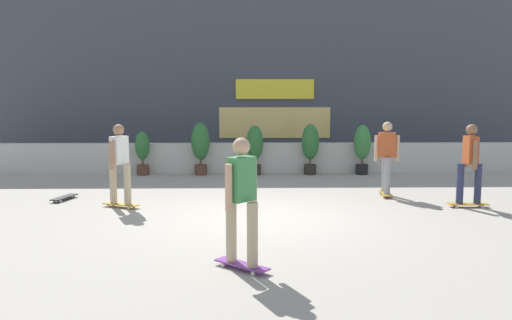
{
  "coord_description": "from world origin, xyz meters",
  "views": [
    {
      "loc": [
        -0.25,
        -9.29,
        2.13
      ],
      "look_at": [
        0.0,
        1.5,
        0.9
      ],
      "focal_mm": 35.55,
      "sensor_mm": 36.0,
      "label": 1
    }
  ],
  "objects_px": {
    "skater_foreground": "(387,155)",
    "potted_plant_0": "(142,151)",
    "potted_plant_2": "(255,146)",
    "skater_mid_plaza": "(242,197)",
    "potted_plant_3": "(310,145)",
    "potted_plant_4": "(362,146)",
    "skateboard_near_camera": "(64,197)",
    "skater_far_left": "(120,162)",
    "skater_far_right": "(470,161)",
    "potted_plant_1": "(200,144)"
  },
  "relations": [
    {
      "from": "potted_plant_1",
      "to": "potted_plant_2",
      "type": "relative_size",
      "value": 1.06
    },
    {
      "from": "potted_plant_1",
      "to": "skater_mid_plaza",
      "type": "xyz_separation_m",
      "value": [
        1.25,
        -8.55,
        0.04
      ]
    },
    {
      "from": "potted_plant_3",
      "to": "potted_plant_4",
      "type": "bearing_deg",
      "value": 0.0
    },
    {
      "from": "potted_plant_2",
      "to": "skater_mid_plaza",
      "type": "height_order",
      "value": "skater_mid_plaza"
    },
    {
      "from": "potted_plant_0",
      "to": "potted_plant_3",
      "type": "relative_size",
      "value": 0.86
    },
    {
      "from": "skater_far_right",
      "to": "skater_foreground",
      "type": "bearing_deg",
      "value": 136.28
    },
    {
      "from": "potted_plant_1",
      "to": "skater_far_left",
      "type": "bearing_deg",
      "value": -104.86
    },
    {
      "from": "potted_plant_0",
      "to": "skater_far_right",
      "type": "distance_m",
      "value": 8.94
    },
    {
      "from": "skateboard_near_camera",
      "to": "skater_foreground",
      "type": "bearing_deg",
      "value": 2.54
    },
    {
      "from": "skater_foreground",
      "to": "skater_mid_plaza",
      "type": "bearing_deg",
      "value": -122.86
    },
    {
      "from": "skater_foreground",
      "to": "skater_mid_plaza",
      "type": "relative_size",
      "value": 1.0
    },
    {
      "from": "potted_plant_3",
      "to": "potted_plant_4",
      "type": "relative_size",
      "value": 1.02
    },
    {
      "from": "skater_far_left",
      "to": "skater_mid_plaza",
      "type": "relative_size",
      "value": 1.0
    },
    {
      "from": "potted_plant_3",
      "to": "skater_far_right",
      "type": "distance_m",
      "value": 5.45
    },
    {
      "from": "potted_plant_1",
      "to": "potted_plant_3",
      "type": "distance_m",
      "value": 3.23
    },
    {
      "from": "potted_plant_4",
      "to": "skater_mid_plaza",
      "type": "height_order",
      "value": "skater_mid_plaza"
    },
    {
      "from": "potted_plant_1",
      "to": "potted_plant_2",
      "type": "xyz_separation_m",
      "value": [
        1.6,
        0.0,
        -0.06
      ]
    },
    {
      "from": "potted_plant_1",
      "to": "skater_far_left",
      "type": "xyz_separation_m",
      "value": [
        -1.23,
        -4.64,
        0.04
      ]
    },
    {
      "from": "potted_plant_3",
      "to": "potted_plant_4",
      "type": "xyz_separation_m",
      "value": [
        1.54,
        0.0,
        -0.02
      ]
    },
    {
      "from": "potted_plant_0",
      "to": "skater_foreground",
      "type": "distance_m",
      "value": 7.14
    },
    {
      "from": "skater_foreground",
      "to": "skater_far_left",
      "type": "height_order",
      "value": "same"
    },
    {
      "from": "skater_foreground",
      "to": "skater_far_left",
      "type": "xyz_separation_m",
      "value": [
        -5.75,
        -1.15,
        0.0
      ]
    },
    {
      "from": "skateboard_near_camera",
      "to": "skater_far_left",
      "type": "bearing_deg",
      "value": -30.04
    },
    {
      "from": "potted_plant_3",
      "to": "potted_plant_4",
      "type": "height_order",
      "value": "potted_plant_3"
    },
    {
      "from": "skater_far_left",
      "to": "skater_mid_plaza",
      "type": "xyz_separation_m",
      "value": [
        2.48,
        -3.91,
        0.0
      ]
    },
    {
      "from": "potted_plant_4",
      "to": "skater_far_left",
      "type": "height_order",
      "value": "skater_far_left"
    },
    {
      "from": "potted_plant_0",
      "to": "potted_plant_2",
      "type": "bearing_deg",
      "value": 0.0
    },
    {
      "from": "potted_plant_1",
      "to": "skater_far_right",
      "type": "distance_m",
      "value": 7.56
    },
    {
      "from": "skater_far_right",
      "to": "potted_plant_2",
      "type": "bearing_deg",
      "value": 131.77
    },
    {
      "from": "skateboard_near_camera",
      "to": "potted_plant_1",
      "type": "bearing_deg",
      "value": 55.0
    },
    {
      "from": "potted_plant_1",
      "to": "skater_foreground",
      "type": "xyz_separation_m",
      "value": [
        4.52,
        -3.49,
        0.04
      ]
    },
    {
      "from": "skater_foreground",
      "to": "skater_mid_plaza",
      "type": "height_order",
      "value": "same"
    },
    {
      "from": "skater_foreground",
      "to": "potted_plant_0",
      "type": "bearing_deg",
      "value": 150.7
    },
    {
      "from": "potted_plant_2",
      "to": "skater_foreground",
      "type": "distance_m",
      "value": 4.55
    },
    {
      "from": "skater_mid_plaza",
      "to": "potted_plant_1",
      "type": "bearing_deg",
      "value": 98.33
    },
    {
      "from": "potted_plant_4",
      "to": "skateboard_near_camera",
      "type": "xyz_separation_m",
      "value": [
        -7.45,
        -3.81,
        -0.79
      ]
    },
    {
      "from": "potted_plant_3",
      "to": "potted_plant_0",
      "type": "bearing_deg",
      "value": 180.0
    },
    {
      "from": "skater_far_left",
      "to": "skateboard_near_camera",
      "type": "relative_size",
      "value": 2.06
    },
    {
      "from": "potted_plant_3",
      "to": "skater_far_right",
      "type": "xyz_separation_m",
      "value": [
        2.62,
        -4.77,
        0.07
      ]
    },
    {
      "from": "potted_plant_0",
      "to": "potted_plant_2",
      "type": "relative_size",
      "value": 0.89
    },
    {
      "from": "potted_plant_1",
      "to": "skater_mid_plaza",
      "type": "height_order",
      "value": "skater_mid_plaza"
    },
    {
      "from": "skater_mid_plaza",
      "to": "potted_plant_0",
      "type": "bearing_deg",
      "value": 109.06
    },
    {
      "from": "potted_plant_2",
      "to": "skateboard_near_camera",
      "type": "height_order",
      "value": "potted_plant_2"
    },
    {
      "from": "skater_foreground",
      "to": "skater_far_right",
      "type": "xyz_separation_m",
      "value": [
        1.34,
        -1.28,
        0.0
      ]
    },
    {
      "from": "skater_far_right",
      "to": "skater_mid_plaza",
      "type": "relative_size",
      "value": 1.0
    },
    {
      "from": "potted_plant_2",
      "to": "potted_plant_1",
      "type": "bearing_deg",
      "value": 180.0
    },
    {
      "from": "potted_plant_2",
      "to": "skater_far_right",
      "type": "relative_size",
      "value": 0.86
    },
    {
      "from": "skater_foreground",
      "to": "skater_far_left",
      "type": "bearing_deg",
      "value": -168.69
    },
    {
      "from": "skater_foreground",
      "to": "skater_far_right",
      "type": "bearing_deg",
      "value": -43.72
    },
    {
      "from": "potted_plant_0",
      "to": "skater_mid_plaza",
      "type": "relative_size",
      "value": 0.76
    }
  ]
}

